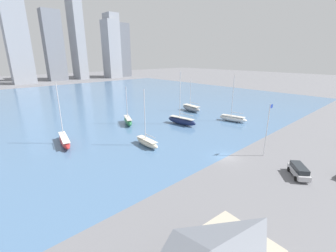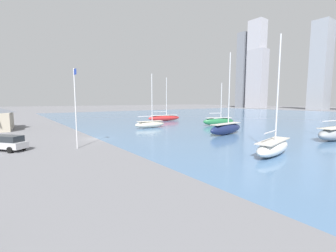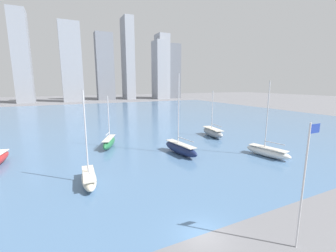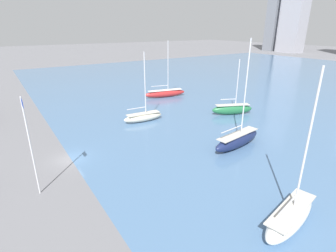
% 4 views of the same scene
% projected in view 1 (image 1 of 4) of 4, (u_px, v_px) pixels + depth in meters
% --- Properties ---
extents(ground_plane, '(500.00, 500.00, 0.00)m').
position_uv_depth(ground_plane, '(226.00, 157.00, 43.16)').
color(ground_plane, slate).
extents(harbor_water, '(180.00, 140.00, 0.00)m').
position_uv_depth(harbor_water, '(80.00, 103.00, 92.21)').
color(harbor_water, '#4C7099').
rests_on(harbor_water, ground_plane).
extents(flag_pole, '(1.24, 0.14, 10.25)m').
position_uv_depth(flag_pole, '(267.00, 128.00, 42.16)').
color(flag_pole, silver).
rests_on(flag_pole, ground_plane).
extents(distant_city_skyline, '(185.87, 23.79, 73.32)m').
position_uv_depth(distant_city_skyline, '(16.00, 40.00, 151.73)').
color(distant_city_skyline, slate).
rests_on(distant_city_skyline, ground_plane).
extents(sailboat_red, '(3.77, 10.48, 13.20)m').
position_uv_depth(sailboat_red, '(64.00, 140.00, 49.03)').
color(sailboat_red, '#B72828').
rests_on(sailboat_red, harbor_water).
extents(sailboat_navy, '(3.14, 9.57, 14.79)m').
position_uv_depth(sailboat_navy, '(182.00, 121.00, 63.43)').
color(sailboat_navy, '#19234C').
rests_on(sailboat_navy, harbor_water).
extents(sailboat_green, '(4.86, 8.09, 10.57)m').
position_uv_depth(sailboat_green, '(128.00, 121.00, 63.63)').
color(sailboat_green, '#236B3D').
rests_on(sailboat_green, harbor_water).
extents(sailboat_cream, '(2.28, 7.47, 12.24)m').
position_uv_depth(sailboat_cream, '(147.00, 142.00, 48.29)').
color(sailboat_cream, beige).
rests_on(sailboat_cream, harbor_water).
extents(sailboat_gray, '(3.64, 8.87, 11.28)m').
position_uv_depth(sailboat_gray, '(191.00, 108.00, 78.90)').
color(sailboat_gray, gray).
rests_on(sailboat_gray, harbor_water).
extents(sailboat_white, '(3.79, 8.56, 13.53)m').
position_uv_depth(sailboat_white, '(233.00, 118.00, 66.55)').
color(sailboat_white, white).
rests_on(sailboat_white, harbor_water).
extents(parked_suv_silver, '(4.96, 4.48, 1.93)m').
position_uv_depth(parked_suv_silver, '(299.00, 170.00, 35.95)').
color(parked_suv_silver, '#B7B7BC').
rests_on(parked_suv_silver, ground_plane).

